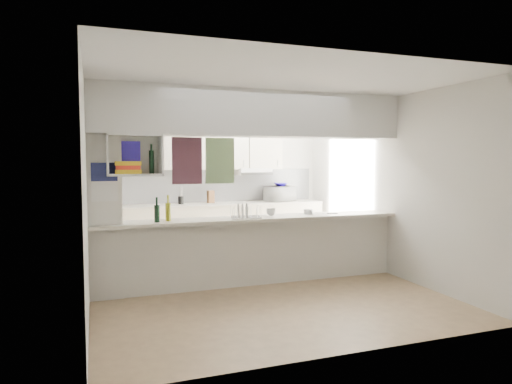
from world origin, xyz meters
name	(u,v)px	position (x,y,z in m)	size (l,w,h in m)	color
floor	(253,284)	(0.00, 0.00, 0.00)	(4.80, 4.80, 0.00)	#8E7052
ceiling	(253,91)	(0.00, 0.00, 2.60)	(4.80, 4.80, 0.00)	white
wall_back	(210,181)	(0.00, 2.40, 1.30)	(4.20, 4.20, 0.00)	silver
wall_left	(87,193)	(-2.10, 0.00, 1.30)	(4.80, 4.80, 0.00)	silver
wall_right	(385,186)	(2.10, 0.00, 1.30)	(4.80, 4.80, 0.00)	silver
servery_partition	(241,162)	(-0.17, 0.00, 1.66)	(4.20, 0.50, 2.60)	silver
cubby_shelf	(133,158)	(-1.57, -0.06, 1.71)	(0.65, 0.35, 0.50)	white
kitchen_run	(222,208)	(0.16, 2.14, 0.83)	(3.60, 0.63, 2.24)	beige
microwave	(280,194)	(1.25, 2.07, 1.06)	(0.52, 0.35, 0.29)	white
bowl	(281,185)	(1.27, 2.08, 1.23)	(0.23, 0.23, 0.06)	#1A0D93
dish_rack	(245,212)	(-0.12, -0.03, 1.00)	(0.44, 0.36, 0.21)	silver
cup	(271,212)	(0.25, -0.03, 0.98)	(0.13, 0.13, 0.10)	white
wine_bottles	(163,212)	(-1.21, -0.04, 1.04)	(0.22, 0.15, 0.33)	black
plastic_tubs	(310,212)	(0.88, 0.06, 0.95)	(0.49, 0.17, 0.07)	silver
utensil_jar	(181,200)	(-0.59, 2.15, 0.99)	(0.10, 0.10, 0.14)	black
knife_block	(211,197)	(-0.05, 2.18, 1.03)	(0.11, 0.09, 0.22)	brown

